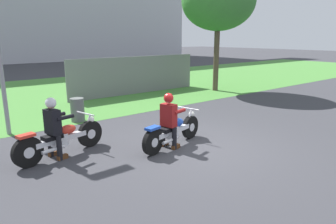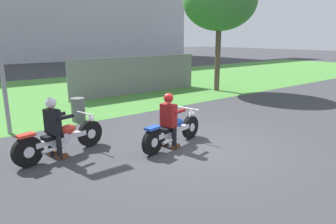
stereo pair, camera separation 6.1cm
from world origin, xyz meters
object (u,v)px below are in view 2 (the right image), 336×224
rider_follow (53,123)px  tree_roadside (220,1)px  motorcycle_lead (173,131)px  rider_lead (169,116)px  motorcycle_follow (62,139)px  trash_can (78,110)px  streetlight_pole (0,15)px

rider_follow → tree_roadside: size_ratio=0.24×
motorcycle_lead → rider_lead: rider_lead is taller
motorcycle_follow → trash_can: (1.49, 2.67, -0.02)m
motorcycle_lead → streetlight_pole: (-2.93, 3.68, 2.89)m
trash_can → rider_follow: bearing=-121.5°
rider_lead → motorcycle_follow: rider_lead is taller
motorcycle_lead → rider_follow: bearing=144.6°
motorcycle_lead → tree_roadside: bearing=22.3°
motorcycle_lead → tree_roadside: (7.03, 5.06, 4.02)m
rider_lead → motorcycle_follow: 2.58m
motorcycle_follow → rider_follow: bearing=179.2°
rider_lead → streetlight_pole: size_ratio=0.27×
rider_lead → streetlight_pole: (-2.77, 3.72, 2.46)m
motorcycle_lead → streetlight_pole: bearing=115.1°
rider_follow → motorcycle_lead: bearing=-35.4°
motorcycle_lead → tree_roadside: tree_roadside is taller
motorcycle_lead → motorcycle_follow: (-2.45, 1.09, 0.02)m
motorcycle_follow → tree_roadside: size_ratio=0.39×
tree_roadside → trash_can: size_ratio=7.60×
motorcycle_lead → streetlight_pole: streetlight_pole is taller
rider_follow → tree_roadside: tree_roadside is taller
rider_follow → motorcycle_follow: bearing=-0.8°
motorcycle_lead → motorcycle_follow: 2.68m
tree_roadside → streetlight_pole: tree_roadside is taller
motorcycle_follow → trash_can: motorcycle_follow is taller
motorcycle_lead → trash_can: (-0.96, 3.76, -0.00)m
motorcycle_lead → trash_can: size_ratio=2.80×
motorcycle_lead → trash_can: motorcycle_lead is taller
rider_lead → trash_can: size_ratio=1.80×
motorcycle_follow → streetlight_pole: bearing=87.1°
tree_roadside → streetlight_pole: 10.12m
rider_follow → streetlight_pole: size_ratio=0.27×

